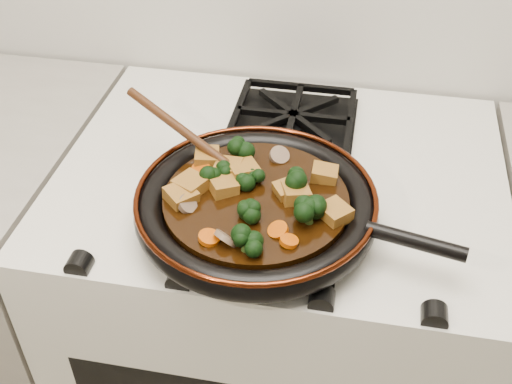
# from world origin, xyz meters

# --- Properties ---
(stove) EXTENTS (0.76, 0.60, 0.90)m
(stove) POSITION_xyz_m (0.00, 1.69, 0.45)
(stove) COLOR silver
(stove) RESTS_ON ground
(burner_grate_front) EXTENTS (0.23, 0.23, 0.03)m
(burner_grate_front) POSITION_xyz_m (0.00, 1.55, 0.91)
(burner_grate_front) COLOR black
(burner_grate_front) RESTS_ON stove
(burner_grate_back) EXTENTS (0.23, 0.23, 0.03)m
(burner_grate_back) POSITION_xyz_m (0.00, 1.83, 0.91)
(burner_grate_back) COLOR black
(burner_grate_back) RESTS_ON stove
(skillet) EXTENTS (0.49, 0.37, 0.05)m
(skillet) POSITION_xyz_m (-0.01, 1.54, 0.94)
(skillet) COLOR black
(skillet) RESTS_ON burner_grate_front
(braising_sauce) EXTENTS (0.28, 0.28, 0.02)m
(braising_sauce) POSITION_xyz_m (-0.02, 1.54, 0.95)
(braising_sauce) COLOR black
(braising_sauce) RESTS_ON skillet
(tofu_cube_0) EXTENTS (0.05, 0.05, 0.03)m
(tofu_cube_0) POSITION_xyz_m (-0.11, 1.61, 0.97)
(tofu_cube_0) COLOR #946222
(tofu_cube_0) RESTS_ON braising_sauce
(tofu_cube_1) EXTENTS (0.06, 0.06, 0.02)m
(tofu_cube_1) POSITION_xyz_m (0.10, 1.52, 0.97)
(tofu_cube_1) COLOR #946222
(tofu_cube_1) RESTS_ON braising_sauce
(tofu_cube_2) EXTENTS (0.04, 0.04, 0.03)m
(tofu_cube_2) POSITION_xyz_m (-0.07, 1.59, 0.97)
(tofu_cube_2) COLOR #946222
(tofu_cube_2) RESTS_ON braising_sauce
(tofu_cube_3) EXTENTS (0.06, 0.06, 0.03)m
(tofu_cube_3) POSITION_xyz_m (-0.12, 1.54, 0.97)
(tofu_cube_3) COLOR #946222
(tofu_cube_3) RESTS_ON braising_sauce
(tofu_cube_4) EXTENTS (0.06, 0.06, 0.03)m
(tofu_cube_4) POSITION_xyz_m (-0.12, 1.52, 0.97)
(tofu_cube_4) COLOR #946222
(tofu_cube_4) RESTS_ON braising_sauce
(tofu_cube_5) EXTENTS (0.04, 0.04, 0.03)m
(tofu_cube_5) POSITION_xyz_m (0.08, 1.61, 0.97)
(tofu_cube_5) COLOR #946222
(tofu_cube_5) RESTS_ON braising_sauce
(tofu_cube_6) EXTENTS (0.05, 0.05, 0.03)m
(tofu_cube_6) POSITION_xyz_m (0.04, 1.55, 0.97)
(tofu_cube_6) COLOR #946222
(tofu_cube_6) RESTS_ON braising_sauce
(tofu_cube_7) EXTENTS (0.06, 0.06, 0.03)m
(tofu_cube_7) POSITION_xyz_m (-0.04, 1.59, 0.97)
(tofu_cube_7) COLOR #946222
(tofu_cube_7) RESTS_ON braising_sauce
(tofu_cube_8) EXTENTS (0.05, 0.05, 0.03)m
(tofu_cube_8) POSITION_xyz_m (-0.07, 1.55, 0.97)
(tofu_cube_8) COLOR #946222
(tofu_cube_8) RESTS_ON braising_sauce
(tofu_cube_9) EXTENTS (0.05, 0.05, 0.02)m
(tofu_cube_9) POSITION_xyz_m (0.03, 1.56, 0.97)
(tofu_cube_9) COLOR #946222
(tofu_cube_9) RESTS_ON braising_sauce
(broccoli_floret_0) EXTENTS (0.06, 0.07, 0.06)m
(broccoli_floret_0) POSITION_xyz_m (-0.06, 1.64, 0.97)
(broccoli_floret_0) COLOR black
(broccoli_floret_0) RESTS_ON braising_sauce
(broccoli_floret_1) EXTENTS (0.08, 0.08, 0.07)m
(broccoli_floret_1) POSITION_xyz_m (-0.01, 1.43, 0.97)
(broccoli_floret_1) COLOR black
(broccoli_floret_1) RESTS_ON braising_sauce
(broccoli_floret_2) EXTENTS (0.08, 0.08, 0.06)m
(broccoli_floret_2) POSITION_xyz_m (-0.08, 1.57, 0.97)
(broccoli_floret_2) COLOR black
(broccoli_floret_2) RESTS_ON braising_sauce
(broccoli_floret_3) EXTENTS (0.07, 0.07, 0.07)m
(broccoli_floret_3) POSITION_xyz_m (0.07, 1.50, 0.97)
(broccoli_floret_3) COLOR black
(broccoli_floret_3) RESTS_ON braising_sauce
(broccoli_floret_4) EXTENTS (0.07, 0.07, 0.05)m
(broccoli_floret_4) POSITION_xyz_m (-0.02, 1.50, 0.97)
(broccoli_floret_4) COLOR black
(broccoli_floret_4) RESTS_ON braising_sauce
(broccoli_floret_5) EXTENTS (0.09, 0.08, 0.07)m
(broccoli_floret_5) POSITION_xyz_m (-0.03, 1.57, 0.97)
(broccoli_floret_5) COLOR black
(broccoli_floret_5) RESTS_ON braising_sauce
(broccoli_floret_6) EXTENTS (0.08, 0.08, 0.06)m
(broccoli_floret_6) POSITION_xyz_m (0.05, 1.57, 0.97)
(broccoli_floret_6) COLOR black
(broccoli_floret_6) RESTS_ON braising_sauce
(carrot_coin_0) EXTENTS (0.03, 0.03, 0.01)m
(carrot_coin_0) POSITION_xyz_m (-0.06, 1.44, 0.96)
(carrot_coin_0) COLOR #BE4905
(carrot_coin_0) RESTS_ON braising_sauce
(carrot_coin_1) EXTENTS (0.03, 0.03, 0.02)m
(carrot_coin_1) POSITION_xyz_m (-0.11, 1.59, 0.96)
(carrot_coin_1) COLOR #BE4905
(carrot_coin_1) RESTS_ON braising_sauce
(carrot_coin_2) EXTENTS (0.03, 0.03, 0.02)m
(carrot_coin_2) POSITION_xyz_m (0.03, 1.47, 0.96)
(carrot_coin_2) COLOR #BE4905
(carrot_coin_2) RESTS_ON braising_sauce
(carrot_coin_3) EXTENTS (0.03, 0.03, 0.02)m
(carrot_coin_3) POSITION_xyz_m (-0.06, 1.57, 0.96)
(carrot_coin_3) COLOR #BE4905
(carrot_coin_3) RESTS_ON braising_sauce
(carrot_coin_4) EXTENTS (0.03, 0.03, 0.01)m
(carrot_coin_4) POSITION_xyz_m (0.05, 1.46, 0.96)
(carrot_coin_4) COLOR #BE4905
(carrot_coin_4) RESTS_ON braising_sauce
(mushroom_slice_0) EXTENTS (0.05, 0.04, 0.03)m
(mushroom_slice_0) POSITION_xyz_m (-0.04, 1.44, 0.97)
(mushroom_slice_0) COLOR brown
(mushroom_slice_0) RESTS_ON braising_sauce
(mushroom_slice_1) EXTENTS (0.04, 0.04, 0.02)m
(mushroom_slice_1) POSITION_xyz_m (0.00, 1.64, 0.97)
(mushroom_slice_1) COLOR brown
(mushroom_slice_1) RESTS_ON braising_sauce
(mushroom_slice_2) EXTENTS (0.03, 0.04, 0.03)m
(mushroom_slice_2) POSITION_xyz_m (-0.11, 1.50, 0.97)
(mushroom_slice_2) COLOR brown
(mushroom_slice_2) RESTS_ON braising_sauce
(wooden_spoon) EXTENTS (0.15, 0.09, 0.24)m
(wooden_spoon) POSITION_xyz_m (-0.11, 1.62, 0.98)
(wooden_spoon) COLOR #3F200D
(wooden_spoon) RESTS_ON braising_sauce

